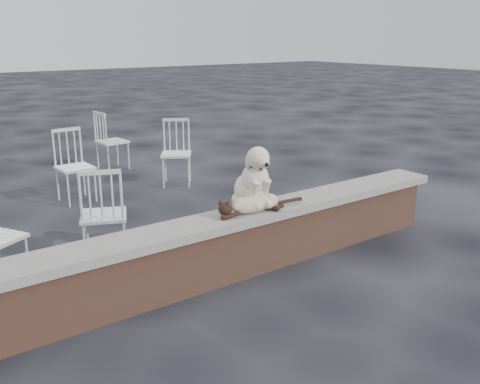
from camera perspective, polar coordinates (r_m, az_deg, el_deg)
ground at (r=4.61m, az=-6.46°, el=-10.59°), size 60.00×60.00×0.00m
brick_wall at (r=4.51m, az=-6.57°, el=-7.75°), size 6.00×0.30×0.50m
capstone at (r=4.40m, az=-6.69°, el=-4.31°), size 6.20×0.40×0.08m
dog at (r=4.80m, az=1.22°, el=1.82°), size 0.46×0.57×0.59m
cat at (r=4.70m, az=1.54°, el=-1.13°), size 1.08×0.42×0.18m
chair_c at (r=5.19m, az=-14.47°, el=-2.26°), size 0.74×0.74×0.94m
chair_b at (r=7.17m, az=-17.35°, el=2.66°), size 0.59×0.59×0.94m
chair_e at (r=8.79m, az=-13.60°, el=5.41°), size 0.61×0.61×0.94m
chair_d at (r=7.68m, az=-6.88°, el=4.20°), size 0.77×0.77×0.94m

